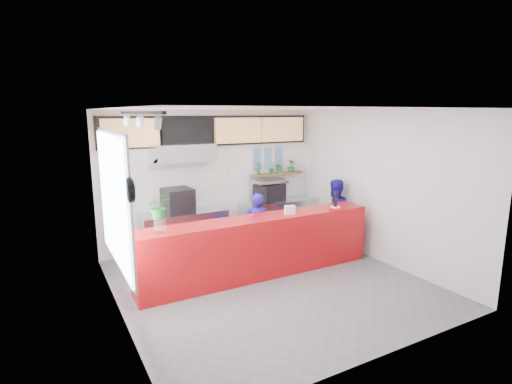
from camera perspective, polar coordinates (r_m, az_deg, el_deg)
name	(u,v)px	position (r m, az deg, el deg)	size (l,w,h in m)	color
floor	(270,283)	(7.19, 2.04, -12.87)	(5.00, 5.00, 0.00)	slate
ceiling	(271,109)	(6.56, 2.23, 11.80)	(5.00, 5.00, 0.00)	silver
wall_back	(213,178)	(8.91, -6.15, 1.93)	(5.00, 5.00, 0.00)	white
wall_left	(116,218)	(5.87, -19.35, -3.58)	(5.00, 5.00, 0.00)	white
wall_right	(379,187)	(8.26, 17.19, 0.74)	(5.00, 5.00, 0.00)	white
service_counter	(259,247)	(7.31, 0.45, -7.81)	(4.50, 0.60, 1.10)	#B40C10
cream_band	(212,128)	(8.79, -6.28, 9.01)	(5.00, 0.02, 0.80)	beige
prep_bench	(185,232)	(8.61, -10.16, -5.71)	(1.80, 0.60, 0.90)	#B2B5BA
panini_oven	(178,201)	(8.39, -11.11, -1.21)	(0.56, 0.56, 0.51)	black
extraction_hood	(182,152)	(8.23, -10.46, 5.59)	(1.20, 0.70, 0.35)	#B2B5BA
hood_lip	(183,162)	(8.25, -10.41, 4.21)	(1.20, 0.70, 0.08)	#B2B5BA
right_bench	(277,219)	(9.55, 3.04, -3.84)	(1.80, 0.60, 0.90)	#B2B5BA
espresso_machine	(270,193)	(9.29, 1.95, -0.09)	(0.65, 0.46, 0.42)	black
espresso_tray	(270,181)	(9.24, 1.96, 1.59)	(0.73, 0.50, 0.07)	#B2B3BA
herb_shelf	(277,174)	(9.55, 2.98, 2.61)	(1.40, 0.18, 0.04)	brown
menu_board_far_left	(131,133)	(8.18, -17.47, 8.04)	(1.10, 0.10, 0.55)	tan
menu_board_mid_left	(188,132)	(8.48, -9.70, 8.50)	(1.10, 0.10, 0.55)	black
menu_board_mid_right	(238,130)	(8.93, -2.58, 8.78)	(1.10, 0.10, 0.55)	tan
menu_board_far_right	(282,129)	(9.50, 3.79, 8.92)	(1.10, 0.10, 0.55)	tan
soffit	(213,131)	(8.77, -6.19, 8.68)	(4.80, 0.04, 0.65)	black
window_pane	(114,200)	(6.12, -19.67, -1.09)	(0.04, 2.20, 1.90)	silver
window_frame	(115,200)	(6.12, -19.49, -1.07)	(0.03, 2.30, 2.00)	#B2B5BA
wall_clock_rim	(130,190)	(4.89, -17.52, 0.25)	(0.30, 0.30, 0.05)	black
wall_clock_face	(133,190)	(4.90, -17.18, 0.28)	(0.26, 0.26, 0.02)	white
track_rail	(139,113)	(5.77, -16.32, 10.83)	(0.05, 2.40, 0.04)	black
dec_plate_a	(220,167)	(8.91, -5.22, 3.57)	(0.24, 0.24, 0.03)	silver
dec_plate_b	(232,171)	(9.04, -3.46, 3.07)	(0.24, 0.24, 0.03)	silver
dec_plate_c	(220,180)	(8.95, -5.18, 1.67)	(0.24, 0.24, 0.03)	silver
dec_plate_d	(234,159)	(9.03, -3.19, 4.67)	(0.24, 0.24, 0.03)	silver
photo_frame_a	(257,154)	(9.30, 0.12, 5.50)	(0.20, 0.02, 0.25)	#598CBF
photo_frame_b	(268,153)	(9.45, 1.72, 5.58)	(0.20, 0.02, 0.25)	#598CBF
photo_frame_c	(279,152)	(9.61, 3.27, 5.66)	(0.20, 0.02, 0.25)	#598CBF
photo_frame_d	(257,164)	(9.33, 0.12, 3.97)	(0.20, 0.02, 0.25)	#598CBF
photo_frame_e	(268,164)	(9.48, 1.71, 4.08)	(0.20, 0.02, 0.25)	#598CBF
photo_frame_f	(279,163)	(9.64, 3.25, 4.18)	(0.20, 0.02, 0.25)	#598CBF
staff_center	(257,228)	(7.90, 0.08, -5.16)	(0.51, 0.34, 1.41)	#1E148C
staff_right	(334,214)	(8.87, 11.08, -3.10)	(0.75, 0.58, 1.53)	#1E148C
herb_a	(259,168)	(9.28, 0.38, 3.41)	(0.15, 0.11, 0.29)	#236524
herb_b	(272,168)	(9.46, 2.27, 3.45)	(0.14, 0.12, 0.26)	#236524
herb_c	(280,167)	(9.57, 3.42, 3.52)	(0.23, 0.20, 0.26)	#236524
herb_d	(291,166)	(9.75, 5.09, 3.73)	(0.16, 0.14, 0.29)	#236524
glass_vase	(160,225)	(6.42, -13.60, -4.62)	(0.19, 0.19, 0.23)	silver
basil_vase	(159,206)	(6.35, -13.72, -2.02)	(0.35, 0.31, 0.39)	#236524
napkin_holder	(290,210)	(7.37, 4.86, -2.56)	(0.18, 0.11, 0.16)	white
white_plate	(335,207)	(8.05, 11.25, -2.09)	(0.21, 0.21, 0.02)	white
pepper_mill	(335,200)	(8.01, 11.29, -1.06)	(0.07, 0.07, 0.28)	black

